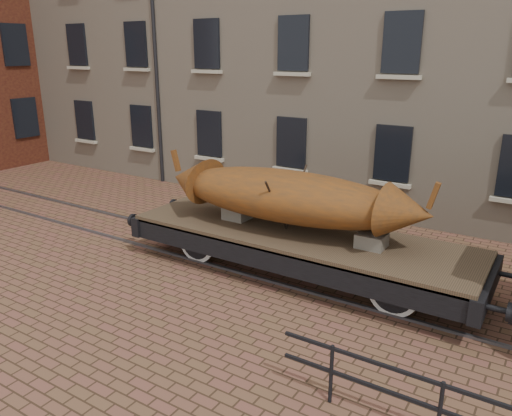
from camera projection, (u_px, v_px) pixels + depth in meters
The scene contains 4 objects.
ground at pixel (282, 270), 12.33m from camera, with size 90.00×90.00×0.00m, color brown.
rail_track at pixel (282, 269), 12.32m from camera, with size 30.00×1.52×0.06m.
flatcar_wagon at pixel (299, 241), 11.84m from camera, with size 9.38×2.54×1.42m.
iron_boat at pixel (287, 196), 11.70m from camera, with size 6.80×2.08×1.62m.
Camera 1 is at (5.50, -9.87, 5.22)m, focal length 35.00 mm.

